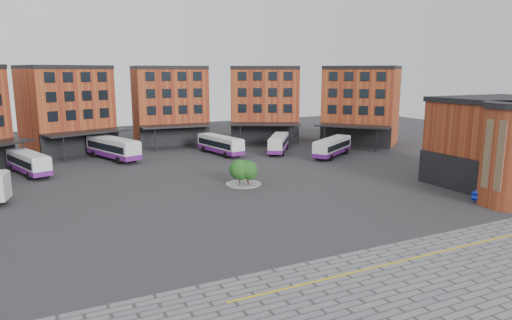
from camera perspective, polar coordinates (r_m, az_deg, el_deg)
name	(u,v)px	position (r m, az deg, el deg)	size (l,w,h in m)	color
ground	(276,214)	(44.78, 2.50, -6.72)	(160.00, 160.00, 0.00)	#28282B
paving_zone	(492,316)	(30.49, 27.39, -16.89)	(50.00, 22.00, 0.02)	slate
yellow_line	(393,263)	(35.21, 16.73, -12.23)	(26.00, 0.15, 0.02)	gold
main_building	(139,111)	(77.52, -14.40, 5.97)	(94.14, 42.48, 14.60)	#984721
east_building	(505,144)	(60.57, 28.69, 1.76)	(17.40, 15.40, 10.60)	#984721
tree_island	(244,171)	(54.99, -1.46, -1.38)	(4.40, 4.40, 3.28)	gray
bus_b	(28,163)	(68.23, -26.58, -0.29)	(5.60, 10.77, 2.97)	silver
bus_c	(113,148)	(74.66, -17.45, 1.45)	(6.74, 12.29, 3.40)	silver
bus_d	(220,145)	(75.99, -4.50, 1.94)	(4.41, 11.05, 3.03)	silver
bus_e	(279,143)	(77.71, 2.84, 2.11)	(7.91, 9.73, 2.89)	silver
bus_f	(332,147)	(74.72, 9.51, 1.64)	(10.20, 7.77, 2.98)	white
blue_car	(491,194)	(54.90, 27.36, -3.79)	(1.61, 4.62, 1.52)	#0D20B4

